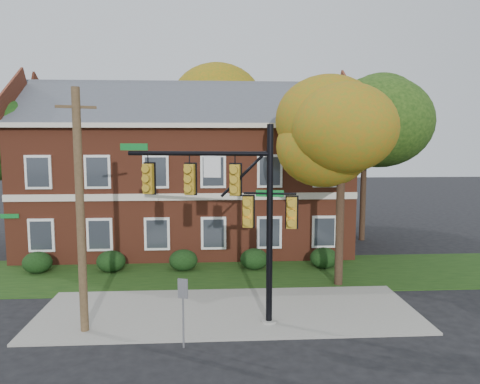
{
  "coord_description": "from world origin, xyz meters",
  "views": [
    {
      "loc": [
        -0.61,
        -15.83,
        6.49
      ],
      "look_at": [
        0.56,
        3.0,
        4.31
      ],
      "focal_mm": 35.0,
      "sensor_mm": 36.0,
      "label": 1
    }
  ],
  "objects": [
    {
      "name": "hedge_far_right",
      "position": [
        5.0,
        6.7,
        0.53
      ],
      "size": [
        1.4,
        1.26,
        1.05
      ],
      "primitive_type": "ellipsoid",
      "color": "black",
      "rests_on": "ground"
    },
    {
      "name": "sidewalk",
      "position": [
        0.0,
        1.0,
        0.04
      ],
      "size": [
        14.0,
        5.0,
        0.08
      ],
      "primitive_type": "cube",
      "color": "gray",
      "rests_on": "ground"
    },
    {
      "name": "sign_post",
      "position": [
        -1.5,
        -1.86,
        1.5
      ],
      "size": [
        0.32,
        0.13,
        2.21
      ],
      "rotation": [
        0.0,
        0.0,
        -0.3
      ],
      "color": "slate",
      "rests_on": "ground"
    },
    {
      "name": "utility_pole",
      "position": [
        -4.87,
        -0.52,
        4.11
      ],
      "size": [
        1.18,
        0.61,
        8.1
      ],
      "rotation": [
        0.0,
        0.0,
        0.44
      ],
      "color": "#463820",
      "rests_on": "ground"
    },
    {
      "name": "hedge_right",
      "position": [
        1.5,
        6.7,
        0.53
      ],
      "size": [
        1.4,
        1.26,
        1.05
      ],
      "primitive_type": "ellipsoid",
      "color": "black",
      "rests_on": "ground"
    },
    {
      "name": "traffic_signal",
      "position": [
        0.15,
        0.04,
        4.32
      ],
      "size": [
        6.13,
        1.44,
        6.96
      ],
      "rotation": [
        0.0,
        0.0,
        -0.21
      ],
      "color": "gray",
      "rests_on": "ground"
    },
    {
      "name": "grass_strip",
      "position": [
        0.0,
        6.0,
        0.02
      ],
      "size": [
        30.0,
        6.0,
        0.04
      ],
      "primitive_type": "cube",
      "color": "#193811",
      "rests_on": "ground"
    },
    {
      "name": "hedge_center",
      "position": [
        -2.0,
        6.7,
        0.53
      ],
      "size": [
        1.4,
        1.26,
        1.05
      ],
      "primitive_type": "ellipsoid",
      "color": "black",
      "rests_on": "ground"
    },
    {
      "name": "hedge_left",
      "position": [
        -5.5,
        6.7,
        0.53
      ],
      "size": [
        1.4,
        1.26,
        1.05
      ],
      "primitive_type": "ellipsoid",
      "color": "black",
      "rests_on": "ground"
    },
    {
      "name": "tree_far_rear",
      "position": [
        -0.66,
        19.79,
        8.84
      ],
      "size": [
        6.84,
        6.46,
        11.52
      ],
      "color": "black",
      "rests_on": "ground"
    },
    {
      "name": "apartment_building",
      "position": [
        -2.0,
        11.95,
        4.99
      ],
      "size": [
        18.8,
        8.8,
        9.74
      ],
      "color": "brown",
      "rests_on": "ground"
    },
    {
      "name": "ground",
      "position": [
        0.0,
        0.0,
        0.0
      ],
      "size": [
        120.0,
        120.0,
        0.0
      ],
      "primitive_type": "plane",
      "color": "black",
      "rests_on": "ground"
    },
    {
      "name": "tree_left_rear",
      "position": [
        -11.73,
        10.84,
        6.68
      ],
      "size": [
        5.4,
        5.1,
        8.88
      ],
      "color": "black",
      "rests_on": "ground"
    },
    {
      "name": "tree_near_right",
      "position": [
        5.22,
        3.87,
        6.67
      ],
      "size": [
        4.5,
        4.25,
        8.58
      ],
      "color": "black",
      "rests_on": "ground"
    },
    {
      "name": "tree_right_rear",
      "position": [
        9.31,
        12.81,
        8.12
      ],
      "size": [
        6.3,
        5.95,
        10.62
      ],
      "color": "black",
      "rests_on": "ground"
    },
    {
      "name": "hedge_far_left",
      "position": [
        -9.0,
        6.7,
        0.53
      ],
      "size": [
        1.4,
        1.26,
        1.05
      ],
      "primitive_type": "ellipsoid",
      "color": "black",
      "rests_on": "ground"
    }
  ]
}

